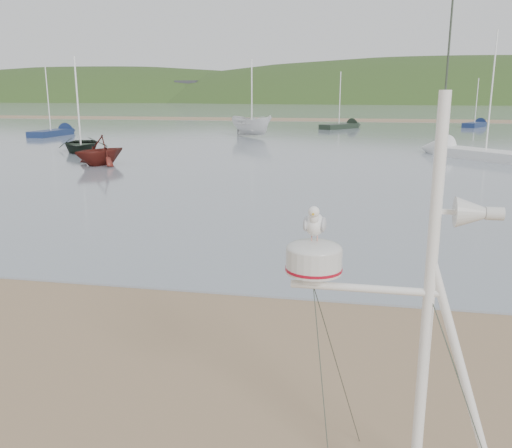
% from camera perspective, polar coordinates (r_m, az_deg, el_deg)
% --- Properties ---
extents(ground, '(560.00, 560.00, 0.00)m').
position_cam_1_polar(ground, '(7.38, -21.21, -17.36)').
color(ground, '#84684C').
rests_on(ground, ground).
extents(water, '(560.00, 256.00, 0.04)m').
position_cam_1_polar(water, '(137.36, 9.80, 11.97)').
color(water, gray).
rests_on(water, ground).
extents(sandbar, '(560.00, 7.00, 0.07)m').
position_cam_1_polar(sandbar, '(75.43, 8.48, 10.80)').
color(sandbar, '#84684C').
rests_on(sandbar, water).
extents(hill_ridge, '(620.00, 180.00, 80.00)m').
position_cam_1_polar(hill_ridge, '(241.85, 14.71, 7.70)').
color(hill_ridge, '#243A18').
rests_on(hill_ridge, ground).
extents(far_cottages, '(294.40, 6.30, 8.00)m').
position_cam_1_polar(far_cottages, '(201.26, 11.23, 13.53)').
color(far_cottages, white).
rests_on(far_cottages, ground).
extents(mast_rig, '(2.00, 2.14, 4.51)m').
position_cam_1_polar(mast_rig, '(4.99, 16.25, -18.39)').
color(mast_rig, white).
rests_on(mast_rig, ground).
extents(boat_dark, '(3.20, 2.02, 4.33)m').
position_cam_1_polar(boat_dark, '(36.18, -18.16, 10.67)').
color(boat_dark, black).
rests_on(boat_dark, water).
extents(boat_red, '(2.95, 2.50, 2.93)m').
position_cam_1_polar(boat_red, '(29.07, -16.25, 8.84)').
color(boat_red, '#5A1B14').
rests_on(boat_red, water).
extents(boat_white, '(2.56, 2.56, 4.76)m').
position_cam_1_polar(boat_white, '(46.21, -0.45, 12.12)').
color(boat_white, silver).
rests_on(boat_white, water).
extents(sailboat_blue_far, '(3.78, 5.50, 5.54)m').
position_cam_1_polar(sailboat_blue_far, '(65.17, 22.36, 9.70)').
color(sailboat_blue_far, '#15244C').
rests_on(sailboat_blue_far, ground).
extents(sailboat_blue_near, '(1.76, 6.31, 6.24)m').
position_cam_1_polar(sailboat_blue_near, '(51.66, -19.81, 9.14)').
color(sailboat_blue_near, '#15244C').
rests_on(sailboat_blue_near, ground).
extents(sailboat_white_near, '(6.52, 6.95, 7.60)m').
position_cam_1_polar(sailboat_white_near, '(34.52, 20.18, 7.22)').
color(sailboat_white_near, silver).
rests_on(sailboat_white_near, ground).
extents(sailboat_dark_mid, '(4.81, 5.94, 6.19)m').
position_cam_1_polar(sailboat_dark_mid, '(58.50, 9.66, 10.18)').
color(sailboat_dark_mid, black).
rests_on(sailboat_dark_mid, ground).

